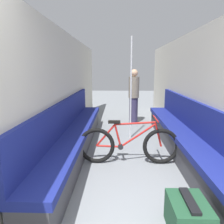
% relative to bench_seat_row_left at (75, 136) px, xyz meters
% --- Properties ---
extents(wall_left, '(0.10, 9.15, 2.29)m').
position_rel_bench_seat_row_left_xyz_m(wall_left, '(-0.25, 0.09, 0.82)').
color(wall_left, beige).
rests_on(wall_left, ground).
extents(wall_right, '(0.10, 9.15, 2.29)m').
position_rel_bench_seat_row_left_xyz_m(wall_right, '(2.27, 0.09, 0.82)').
color(wall_right, beige).
rests_on(wall_right, ground).
extents(bench_seat_row_left, '(0.47, 4.59, 1.02)m').
position_rel_bench_seat_row_left_xyz_m(bench_seat_row_left, '(0.00, 0.00, 0.00)').
color(bench_seat_row_left, '#3D3D42').
rests_on(bench_seat_row_left, ground).
extents(bench_seat_row_right, '(0.47, 4.59, 1.02)m').
position_rel_bench_seat_row_left_xyz_m(bench_seat_row_right, '(2.02, 0.00, 0.00)').
color(bench_seat_row_right, '#3D3D42').
rests_on(bench_seat_row_right, ground).
extents(bicycle, '(1.69, 0.46, 0.79)m').
position_rel_bench_seat_row_left_xyz_m(bicycle, '(0.99, -0.44, -0.00)').
color(bicycle, black).
rests_on(bicycle, ground).
extents(grab_pole_near, '(0.08, 0.08, 2.27)m').
position_rel_bench_seat_row_left_xyz_m(grab_pole_near, '(1.10, 0.95, 0.78)').
color(grab_pole_near, gray).
rests_on(grab_pole_near, ground).
extents(passenger_standing, '(0.30, 0.30, 1.57)m').
position_rel_bench_seat_row_left_xyz_m(passenger_standing, '(1.27, 2.35, 0.48)').
color(passenger_standing, '#332D4C').
rests_on(passenger_standing, ground).
extents(luggage_bag, '(0.36, 0.49, 0.36)m').
position_rel_bench_seat_row_left_xyz_m(luggage_bag, '(1.49, -2.03, -0.16)').
color(luggage_bag, '#1E472D').
rests_on(luggage_bag, ground).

